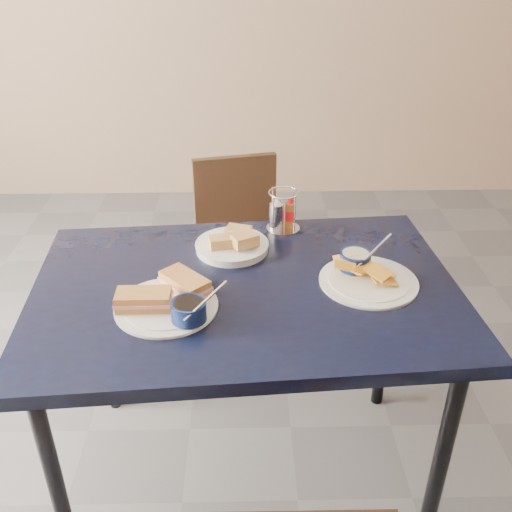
{
  "coord_description": "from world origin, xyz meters",
  "views": [
    {
      "loc": [
        -0.16,
        -1.2,
        1.61
      ],
      "look_at": [
        -0.13,
        0.17,
        0.82
      ],
      "focal_mm": 40.0,
      "sensor_mm": 36.0,
      "label": 1
    }
  ],
  "objects_px": {
    "chair_far": "(243,234)",
    "bread_basket": "(233,245)",
    "sandwich_plate": "(170,300)",
    "condiment_caddy": "(282,214)",
    "dining_table": "(246,305)",
    "plantain_plate": "(363,273)"
  },
  "relations": [
    {
      "from": "chair_far",
      "to": "bread_basket",
      "type": "bearing_deg",
      "value": -92.4
    },
    {
      "from": "bread_basket",
      "to": "condiment_caddy",
      "type": "xyz_separation_m",
      "value": [
        0.16,
        0.14,
        0.04
      ]
    },
    {
      "from": "sandwich_plate",
      "to": "condiment_caddy",
      "type": "relative_size",
      "value": 2.21
    },
    {
      "from": "sandwich_plate",
      "to": "condiment_caddy",
      "type": "height_order",
      "value": "condiment_caddy"
    },
    {
      "from": "dining_table",
      "to": "condiment_caddy",
      "type": "relative_size",
      "value": 9.04
    },
    {
      "from": "chair_far",
      "to": "sandwich_plate",
      "type": "relative_size",
      "value": 2.57
    },
    {
      "from": "chair_far",
      "to": "condiment_caddy",
      "type": "bearing_deg",
      "value": -76.82
    },
    {
      "from": "chair_far",
      "to": "condiment_caddy",
      "type": "height_order",
      "value": "condiment_caddy"
    },
    {
      "from": "sandwich_plate",
      "to": "condiment_caddy",
      "type": "xyz_separation_m",
      "value": [
        0.32,
        0.44,
        0.03
      ]
    },
    {
      "from": "dining_table",
      "to": "chair_far",
      "type": "relative_size",
      "value": 1.6
    },
    {
      "from": "sandwich_plate",
      "to": "bread_basket",
      "type": "bearing_deg",
      "value": 62.24
    },
    {
      "from": "plantain_plate",
      "to": "condiment_caddy",
      "type": "bearing_deg",
      "value": 124.09
    },
    {
      "from": "plantain_plate",
      "to": "condiment_caddy",
      "type": "height_order",
      "value": "condiment_caddy"
    },
    {
      "from": "dining_table",
      "to": "plantain_plate",
      "type": "distance_m",
      "value": 0.34
    },
    {
      "from": "dining_table",
      "to": "condiment_caddy",
      "type": "bearing_deg",
      "value": 70.35
    },
    {
      "from": "chair_far",
      "to": "plantain_plate",
      "type": "bearing_deg",
      "value": -68.49
    },
    {
      "from": "dining_table",
      "to": "plantain_plate",
      "type": "bearing_deg",
      "value": 4.54
    },
    {
      "from": "plantain_plate",
      "to": "dining_table",
      "type": "bearing_deg",
      "value": -175.46
    },
    {
      "from": "dining_table",
      "to": "condiment_caddy",
      "type": "distance_m",
      "value": 0.38
    },
    {
      "from": "plantain_plate",
      "to": "bread_basket",
      "type": "height_order",
      "value": "plantain_plate"
    },
    {
      "from": "bread_basket",
      "to": "plantain_plate",
      "type": "bearing_deg",
      "value": -24.98
    },
    {
      "from": "chair_far",
      "to": "bread_basket",
      "type": "relative_size",
      "value": 3.48
    }
  ]
}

